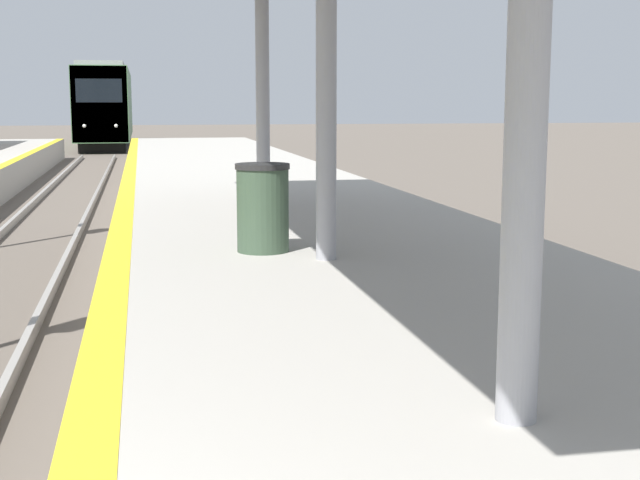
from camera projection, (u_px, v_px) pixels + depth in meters
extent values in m
cube|color=black|center=(108.00, 141.00, 52.06)|extent=(2.32, 16.20, 0.55)
cube|color=#477247|center=(106.00, 104.00, 51.73)|extent=(2.73, 18.00, 3.76)
cube|color=gold|center=(99.00, 104.00, 43.09)|extent=(2.67, 0.16, 3.69)
cube|color=black|center=(99.00, 91.00, 42.93)|extent=(2.18, 0.06, 1.13)
cube|color=gray|center=(105.00, 69.00, 51.43)|extent=(2.32, 17.10, 0.24)
sphere|color=white|center=(84.00, 126.00, 43.04)|extent=(0.18, 0.18, 0.18)
sphere|color=white|center=(116.00, 126.00, 43.33)|extent=(0.18, 0.18, 0.18)
cylinder|color=#99999E|center=(528.00, 79.00, 4.40)|extent=(0.22, 0.22, 3.53)
cylinder|color=#99999E|center=(326.00, 91.00, 9.18)|extent=(0.22, 0.22, 3.53)
cylinder|color=#99999E|center=(263.00, 95.00, 13.95)|extent=(0.22, 0.22, 3.53)
cylinder|color=#384C38|center=(263.00, 210.00, 9.87)|extent=(0.58, 0.58, 0.92)
cylinder|color=#262626|center=(262.00, 166.00, 9.80)|extent=(0.61, 0.61, 0.06)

